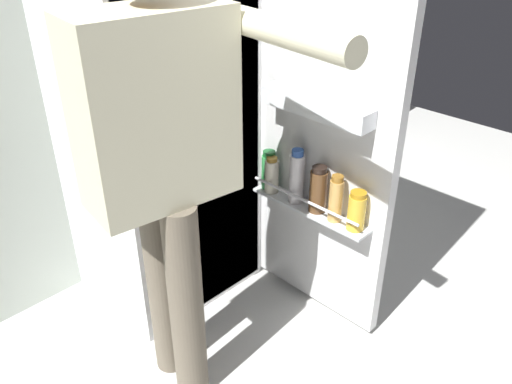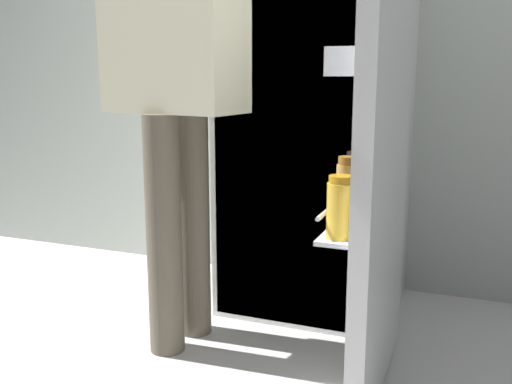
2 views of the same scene
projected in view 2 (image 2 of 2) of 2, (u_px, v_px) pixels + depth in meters
ground_plane at (270, 359)px, 1.95m from camera, size 5.93×5.93×0.00m
kitchen_wall at (341, 3)px, 2.49m from camera, size 4.40×0.10×2.48m
refrigerator at (322, 96)px, 2.20m from camera, size 0.72×1.21×1.72m
person at (177, 60)px, 1.88m from camera, size 0.56×0.81×1.64m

